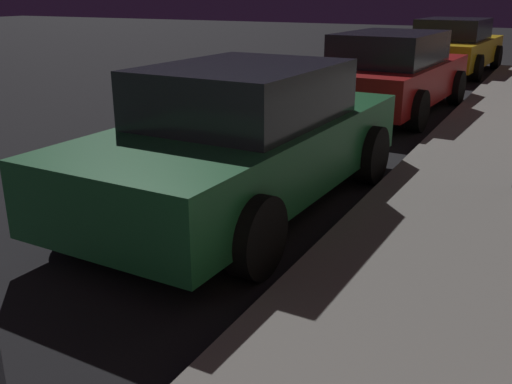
% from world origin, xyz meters
% --- Properties ---
extents(car_green, '(2.09, 4.38, 1.43)m').
position_xyz_m(car_green, '(2.85, 5.14, 0.70)').
color(car_green, '#19592D').
rests_on(car_green, ground).
extents(car_red, '(2.13, 4.40, 1.43)m').
position_xyz_m(car_red, '(2.85, 10.64, 0.72)').
color(car_red, maroon).
rests_on(car_red, ground).
extents(car_yellow_cab, '(2.23, 4.67, 1.43)m').
position_xyz_m(car_yellow_cab, '(2.85, 16.83, 0.70)').
color(car_yellow_cab, gold).
rests_on(car_yellow_cab, ground).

